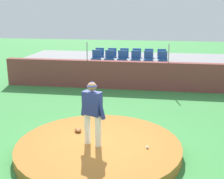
# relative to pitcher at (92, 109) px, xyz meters

# --- Properties ---
(ground_plane) EXTENTS (60.00, 60.00, 0.00)m
(ground_plane) POSITION_rel_pitcher_xyz_m (0.14, 0.11, -1.33)
(ground_plane) COLOR #3C8C41
(pitchers_mound) EXTENTS (4.63, 4.63, 0.28)m
(pitchers_mound) POSITION_rel_pitcher_xyz_m (0.14, 0.11, -1.19)
(pitchers_mound) COLOR #AE6C2D
(pitchers_mound) RESTS_ON ground_plane
(pitcher) EXTENTS (0.77, 0.44, 1.82)m
(pitcher) POSITION_rel_pitcher_xyz_m (0.00, 0.00, 0.00)
(pitcher) COLOR white
(pitcher) RESTS_ON pitchers_mound
(baseball) EXTENTS (0.07, 0.07, 0.07)m
(baseball) POSITION_rel_pitcher_xyz_m (1.50, -0.01, -1.02)
(baseball) COLOR white
(baseball) RESTS_ON pitchers_mound
(fielding_glove) EXTENTS (0.30, 0.35, 0.11)m
(fielding_glove) POSITION_rel_pitcher_xyz_m (-0.65, 0.81, -1.00)
(fielding_glove) COLOR brown
(fielding_glove) RESTS_ON pitchers_mound
(brick_barrier) EXTENTS (12.44, 0.40, 1.39)m
(brick_barrier) POSITION_rel_pitcher_xyz_m (0.14, 7.09, -0.64)
(brick_barrier) COLOR brown
(brick_barrier) RESTS_ON ground_plane
(fence_post_left) EXTENTS (0.06, 0.06, 0.91)m
(fence_post_left) POSITION_rel_pitcher_xyz_m (-1.83, 7.09, 0.51)
(fence_post_left) COLOR silver
(fence_post_left) RESTS_ON brick_barrier
(fence_post_right) EXTENTS (0.06, 0.06, 0.91)m
(fence_post_right) POSITION_rel_pitcher_xyz_m (2.17, 7.09, 0.51)
(fence_post_right) COLOR silver
(fence_post_right) RESTS_ON brick_barrier
(bleacher_platform) EXTENTS (11.86, 3.51, 1.23)m
(bleacher_platform) POSITION_rel_pitcher_xyz_m (0.14, 9.63, -0.72)
(bleacher_platform) COLOR gray
(bleacher_platform) RESTS_ON ground_plane
(stadium_chair_0) EXTENTS (0.48, 0.44, 0.50)m
(stadium_chair_0) POSITION_rel_pitcher_xyz_m (-1.64, 8.38, 0.06)
(stadium_chair_0) COLOR #255696
(stadium_chair_0) RESTS_ON bleacher_platform
(stadium_chair_1) EXTENTS (0.48, 0.44, 0.50)m
(stadium_chair_1) POSITION_rel_pitcher_xyz_m (-0.92, 8.41, 0.06)
(stadium_chair_1) COLOR #255696
(stadium_chair_1) RESTS_ON bleacher_platform
(stadium_chair_2) EXTENTS (0.48, 0.44, 0.50)m
(stadium_chair_2) POSITION_rel_pitcher_xyz_m (-0.22, 8.40, 0.06)
(stadium_chair_2) COLOR #255696
(stadium_chair_2) RESTS_ON bleacher_platform
(stadium_chair_3) EXTENTS (0.48, 0.44, 0.50)m
(stadium_chair_3) POSITION_rel_pitcher_xyz_m (0.49, 8.40, 0.06)
(stadium_chair_3) COLOR #255696
(stadium_chair_3) RESTS_ON bleacher_platform
(stadium_chair_4) EXTENTS (0.48, 0.44, 0.50)m
(stadium_chair_4) POSITION_rel_pitcher_xyz_m (1.18, 8.39, 0.06)
(stadium_chair_4) COLOR #255696
(stadium_chair_4) RESTS_ON bleacher_platform
(stadium_chair_5) EXTENTS (0.48, 0.44, 0.50)m
(stadium_chair_5) POSITION_rel_pitcher_xyz_m (1.91, 8.40, 0.06)
(stadium_chair_5) COLOR #255696
(stadium_chair_5) RESTS_ON bleacher_platform
(stadium_chair_6) EXTENTS (0.48, 0.44, 0.50)m
(stadium_chair_6) POSITION_rel_pitcher_xyz_m (-1.64, 9.30, 0.06)
(stadium_chair_6) COLOR #255696
(stadium_chair_6) RESTS_ON bleacher_platform
(stadium_chair_7) EXTENTS (0.48, 0.44, 0.50)m
(stadium_chair_7) POSITION_rel_pitcher_xyz_m (-0.92, 9.29, 0.06)
(stadium_chair_7) COLOR #255696
(stadium_chair_7) RESTS_ON bleacher_platform
(stadium_chair_8) EXTENTS (0.48, 0.44, 0.50)m
(stadium_chair_8) POSITION_rel_pitcher_xyz_m (-0.22, 9.30, 0.06)
(stadium_chair_8) COLOR #255696
(stadium_chair_8) RESTS_ON bleacher_platform
(stadium_chair_9) EXTENTS (0.48, 0.44, 0.50)m
(stadium_chair_9) POSITION_rel_pitcher_xyz_m (0.48, 9.33, 0.06)
(stadium_chair_9) COLOR #255696
(stadium_chair_9) RESTS_ON bleacher_platform
(stadium_chair_10) EXTENTS (0.48, 0.44, 0.50)m
(stadium_chair_10) POSITION_rel_pitcher_xyz_m (1.17, 9.31, 0.06)
(stadium_chair_10) COLOR #255696
(stadium_chair_10) RESTS_ON bleacher_platform
(stadium_chair_11) EXTENTS (0.48, 0.44, 0.50)m
(stadium_chair_11) POSITION_rel_pitcher_xyz_m (1.87, 9.30, 0.06)
(stadium_chair_11) COLOR #255696
(stadium_chair_11) RESTS_ON bleacher_platform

